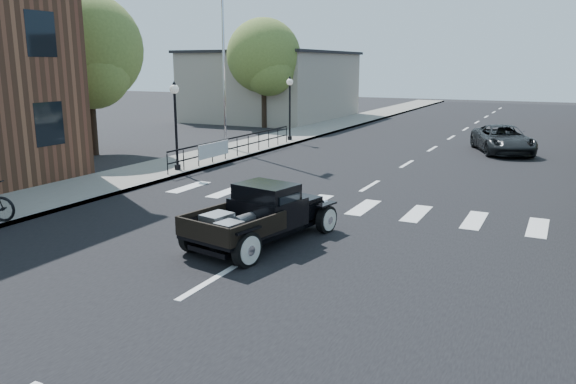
% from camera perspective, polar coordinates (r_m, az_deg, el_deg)
% --- Properties ---
extents(ground, '(120.00, 120.00, 0.00)m').
position_cam_1_polar(ground, '(13.72, -0.98, -5.02)').
color(ground, black).
rests_on(ground, ground).
extents(road, '(14.00, 80.00, 0.02)m').
position_cam_1_polar(road, '(27.58, 13.56, 3.72)').
color(road, black).
rests_on(road, ground).
extents(road_markings, '(12.00, 60.00, 0.06)m').
position_cam_1_polar(road_markings, '(22.80, 10.69, 1.98)').
color(road_markings, silver).
rests_on(road_markings, ground).
extents(sidewalk_left, '(3.00, 80.00, 0.15)m').
position_cam_1_polar(sidewalk_left, '(30.57, -2.17, 5.06)').
color(sidewalk_left, gray).
rests_on(sidewalk_left, ground).
extents(low_building_left, '(10.00, 12.00, 5.00)m').
position_cam_1_polar(low_building_left, '(44.85, -1.53, 10.65)').
color(low_building_left, '#A39989').
rests_on(low_building_left, ground).
extents(railing, '(0.08, 10.00, 1.00)m').
position_cam_1_polar(railing, '(25.61, -5.19, 4.80)').
color(railing, black).
rests_on(railing, sidewalk_left).
extents(banner, '(0.04, 2.20, 0.60)m').
position_cam_1_polar(banner, '(23.94, -7.53, 3.69)').
color(banner, silver).
rests_on(banner, sidewalk_left).
extents(lamp_post_b, '(0.36, 0.36, 3.44)m').
position_cam_1_polar(lamp_post_b, '(22.37, -11.32, 6.59)').
color(lamp_post_b, black).
rests_on(lamp_post_b, sidewalk_left).
extents(lamp_post_c, '(0.36, 0.36, 3.44)m').
position_cam_1_polar(lamp_post_c, '(30.85, 0.18, 8.49)').
color(lamp_post_c, black).
rests_on(lamp_post_c, sidewalk_left).
extents(flagpole, '(0.12, 0.12, 11.23)m').
position_cam_1_polar(flagpole, '(28.12, -6.62, 15.93)').
color(flagpole, silver).
rests_on(flagpole, sidewalk_left).
extents(big_tree_near, '(5.06, 5.06, 7.43)m').
position_cam_1_polar(big_tree_near, '(28.02, -19.55, 11.11)').
color(big_tree_near, '#586D2E').
rests_on(big_tree_near, ground).
extents(big_tree_far, '(4.93, 4.93, 7.24)m').
position_cam_1_polar(big_tree_far, '(38.36, -2.47, 11.94)').
color(big_tree_far, '#586D2E').
rests_on(big_tree_far, ground).
extents(hotrod_pickup, '(2.72, 4.52, 1.46)m').
position_cam_1_polar(hotrod_pickup, '(13.39, -2.70, -2.23)').
color(hotrod_pickup, black).
rests_on(hotrod_pickup, ground).
extents(second_car, '(3.74, 5.22, 1.32)m').
position_cam_1_polar(second_car, '(29.13, 20.99, 4.99)').
color(second_car, black).
rests_on(second_car, ground).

